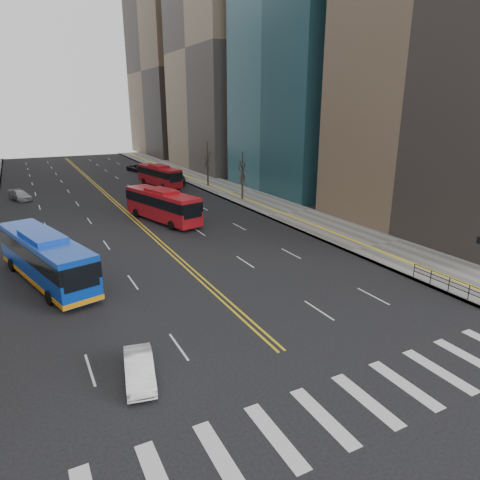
{
  "coord_description": "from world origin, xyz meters",
  "views": [
    {
      "loc": [
        -11.1,
        -11.56,
        12.4
      ],
      "look_at": [
        1.73,
        13.19,
        3.68
      ],
      "focal_mm": 32.0,
      "sensor_mm": 36.0,
      "label": 1
    }
  ],
  "objects": [
    {
      "name": "centerline",
      "position": [
        0.0,
        55.0,
        0.01
      ],
      "size": [
        0.55,
        100.0,
        0.01
      ],
      "color": "gold",
      "rests_on": "ground"
    },
    {
      "name": "car_dark_mid",
      "position": [
        12.5,
        55.7,
        0.77
      ],
      "size": [
        3.42,
        4.87,
        1.54
      ],
      "primitive_type": "imported",
      "rotation": [
        0.0,
        0.0,
        -0.39
      ],
      "color": "black",
      "rests_on": "ground"
    },
    {
      "name": "office_towers",
      "position": [
        0.12,
        68.51,
        23.92
      ],
      "size": [
        83.0,
        134.0,
        58.0
      ],
      "color": "#969699",
      "rests_on": "ground"
    },
    {
      "name": "pedestrian_railing",
      "position": [
        14.3,
        6.0,
        0.82
      ],
      "size": [
        0.06,
        6.06,
        1.02
      ],
      "color": "black",
      "rests_on": "sidewalk_right"
    },
    {
      "name": "car_dark_far",
      "position": [
        9.92,
        74.39,
        0.65
      ],
      "size": [
        3.18,
        5.03,
        1.29
      ],
      "primitive_type": "imported",
      "rotation": [
        0.0,
        0.0,
        0.24
      ],
      "color": "black",
      "rests_on": "ground"
    },
    {
      "name": "red_bus_far",
      "position": [
        9.1,
        55.79,
        1.91
      ],
      "size": [
        4.34,
        11.06,
        3.43
      ],
      "color": "#AB121A",
      "rests_on": "ground"
    },
    {
      "name": "sidewalk_right",
      "position": [
        17.5,
        45.0,
        0.07
      ],
      "size": [
        7.0,
        130.0,
        0.15
      ],
      "primitive_type": "cube",
      "color": "slate",
      "rests_on": "ground"
    },
    {
      "name": "car_white",
      "position": [
        -7.32,
        6.0,
        0.62
      ],
      "size": [
        2.0,
        3.95,
        1.24
      ],
      "primitive_type": "imported",
      "rotation": [
        0.0,
        0.0,
        -0.19
      ],
      "color": "white",
      "rests_on": "ground"
    },
    {
      "name": "ground",
      "position": [
        0.0,
        0.0,
        0.0
      ],
      "size": [
        220.0,
        220.0,
        0.0
      ],
      "primitive_type": "plane",
      "color": "black"
    },
    {
      "name": "street_trees",
      "position": [
        -7.18,
        34.55,
        4.87
      ],
      "size": [
        35.2,
        47.2,
        7.6
      ],
      "color": "#2E251C",
      "rests_on": "ground"
    },
    {
      "name": "blue_bus",
      "position": [
        -10.2,
        21.03,
        1.95
      ],
      "size": [
        5.98,
        13.1,
        3.72
      ],
      "color": "#0B34A7",
      "rests_on": "ground"
    },
    {
      "name": "car_silver",
      "position": [
        -11.32,
        54.07,
        0.66
      ],
      "size": [
        3.15,
        4.87,
        1.31
      ],
      "primitive_type": "imported",
      "rotation": [
        0.0,
        0.0,
        0.31
      ],
      "color": "#9B9CA0",
      "rests_on": "ground"
    },
    {
      "name": "crosswalk",
      "position": [
        0.0,
        0.0,
        0.01
      ],
      "size": [
        26.7,
        4.0,
        0.01
      ],
      "color": "silver",
      "rests_on": "ground"
    },
    {
      "name": "red_bus_near",
      "position": [
        2.71,
        34.03,
        2.04
      ],
      "size": [
        5.56,
        11.88,
        3.66
      ],
      "color": "#AB121A",
      "rests_on": "ground"
    }
  ]
}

